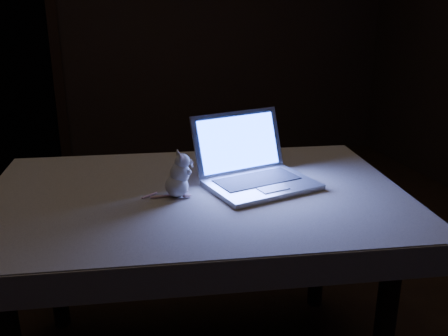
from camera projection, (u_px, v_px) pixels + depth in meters
name	position (u px, v px, depth m)	size (l,w,h in m)	color
back_wall	(131.00, 11.00, 4.00)	(4.50, 0.04, 2.60)	black
table	(198.00, 284.00, 1.90)	(1.38, 0.89, 0.74)	black
tablecloth	(204.00, 205.00, 1.79)	(1.48, 0.99, 0.10)	#BDB2A1
laptop	(262.00, 154.00, 1.78)	(0.37, 0.33, 0.25)	#A6A5A9
plush_mouse	(176.00, 174.00, 1.71)	(0.12, 0.12, 0.16)	silver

